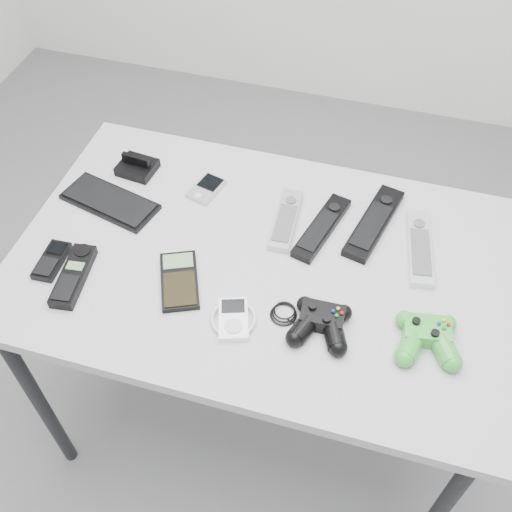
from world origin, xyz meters
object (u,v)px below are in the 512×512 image
(remote_silver_b, at_px, (420,247))
(mobile_phone, at_px, (52,260))
(mp3_player, at_px, (233,319))
(pda, at_px, (206,188))
(remote_black_b, at_px, (374,222))
(controller_green, at_px, (427,336))
(calculator, at_px, (179,280))
(pda_keyboard, at_px, (110,201))
(cordless_handset, at_px, (73,276))
(controller_black, at_px, (321,321))
(desk, at_px, (261,277))
(remote_black_a, at_px, (322,227))
(remote_silver_a, at_px, (286,219))

(remote_silver_b, distance_m, mobile_phone, 0.86)
(mobile_phone, height_order, mp3_player, same)
(pda, relative_size, remote_silver_b, 0.43)
(pda, xyz_separation_m, remote_black_b, (0.43, -0.00, 0.00))
(pda, bearing_deg, controller_green, -12.95)
(calculator, xyz_separation_m, controller_green, (0.55, -0.00, 0.02))
(pda, height_order, controller_green, controller_green)
(pda_keyboard, bearing_deg, cordless_handset, -69.90)
(calculator, distance_m, controller_black, 0.33)
(desk, bearing_deg, remote_black_a, 47.85)
(calculator, bearing_deg, desk, 13.19)
(mp3_player, xyz_separation_m, controller_black, (0.18, 0.04, 0.01))
(pda_keyboard, relative_size, remote_black_a, 1.09)
(controller_green, bearing_deg, mp3_player, 179.71)
(remote_silver_a, bearing_deg, remote_silver_b, -3.01)
(remote_black_a, bearing_deg, controller_green, -27.93)
(remote_silver_b, xyz_separation_m, cordless_handset, (-0.74, -0.31, 0.00))
(pda, distance_m, controller_green, 0.67)
(remote_silver_a, distance_m, mobile_phone, 0.56)
(desk, height_order, pda, pda)
(calculator, distance_m, mp3_player, 0.16)
(remote_black_a, relative_size, controller_black, 1.03)
(desk, height_order, remote_silver_b, remote_silver_b)
(pda, bearing_deg, calculator, -67.93)
(pda_keyboard, distance_m, pda, 0.25)
(controller_black, xyz_separation_m, controller_green, (0.22, 0.02, 0.00))
(remote_silver_b, xyz_separation_m, mp3_player, (-0.36, -0.31, -0.00))
(calculator, bearing_deg, remote_silver_b, 2.31)
(controller_black, bearing_deg, mp3_player, -169.88)
(pda, relative_size, remote_silver_a, 0.49)
(mobile_phone, xyz_separation_m, controller_green, (0.85, 0.02, 0.01))
(pda, xyz_separation_m, remote_black_a, (0.32, -0.05, 0.00))
(remote_black_a, height_order, controller_black, controller_black)
(remote_silver_a, height_order, remote_black_b, remote_black_b)
(pda, relative_size, remote_black_a, 0.43)
(remote_silver_b, distance_m, mp3_player, 0.48)
(pda, bearing_deg, mp3_player, -48.32)
(controller_black, bearing_deg, remote_silver_a, 116.56)
(remote_black_b, bearing_deg, calculator, -129.56)
(remote_silver_b, relative_size, cordless_handset, 1.33)
(desk, relative_size, remote_silver_b, 5.05)
(desk, distance_m, remote_black_b, 0.31)
(remote_black_a, relative_size, mobile_phone, 2.00)
(cordless_handset, distance_m, controller_green, 0.78)
(pda, distance_m, remote_black_a, 0.32)
(pda, xyz_separation_m, remote_silver_b, (0.55, -0.05, 0.00))
(pda_keyboard, xyz_separation_m, remote_black_b, (0.65, 0.11, 0.00))
(pda, height_order, cordless_handset, cordless_handset)
(remote_black_a, bearing_deg, pda, -175.13)
(remote_black_b, height_order, calculator, remote_black_b)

